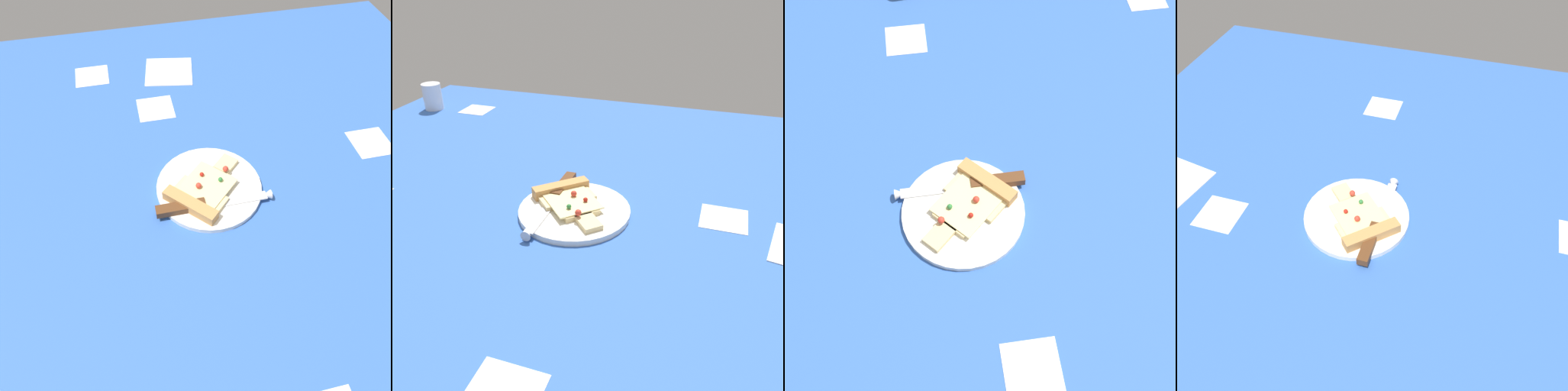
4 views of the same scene
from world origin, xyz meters
TOP-DOWN VIEW (x-y plane):
  - ground_plane at (-0.00, -0.01)cm, footprint 148.46×148.46cm
  - plate at (-4.06, -0.58)cm, footprint 22.23×22.23cm
  - pizza_slice at (-2.28, -2.45)cm, footprint 17.65×17.98cm
  - knife at (0.93, -3.04)cm, footprint 2.25×24.01cm
  - drinking_glass at (62.15, -47.49)cm, footprint 6.02×6.02cm

SIDE VIEW (x-z plane):
  - ground_plane at x=0.00cm, z-range -3.00..0.00cm
  - plate at x=-4.06cm, z-range 0.00..1.14cm
  - knife at x=0.93cm, z-range 0.52..2.97cm
  - pizza_slice at x=-2.28cm, z-range 0.66..3.21cm
  - drinking_glass at x=62.15cm, z-range 0.00..8.37cm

